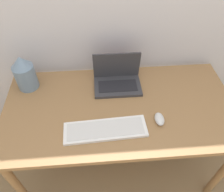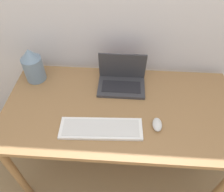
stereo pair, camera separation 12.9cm
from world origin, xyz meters
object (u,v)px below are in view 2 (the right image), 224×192
object	(u,v)px
keyboard	(101,129)
mouse	(157,125)
vase	(33,65)
laptop	(122,79)

from	to	relation	value
keyboard	mouse	distance (m)	0.32
keyboard	vase	bearing A→B (deg)	140.98
laptop	keyboard	xyz separation A→B (m)	(-0.10, -0.38, -0.04)
keyboard	vase	world-z (taller)	vase
vase	keyboard	bearing A→B (deg)	-39.02
keyboard	vase	distance (m)	0.65
mouse	vase	size ratio (longest dim) A/B	0.38
laptop	mouse	bearing A→B (deg)	-56.87
laptop	vase	xyz separation A→B (m)	(-0.60, 0.03, 0.07)
keyboard	mouse	bearing A→B (deg)	7.73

